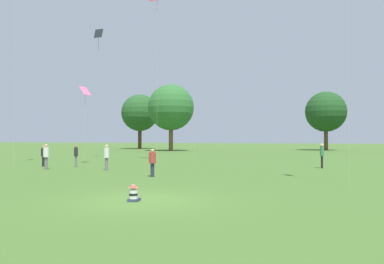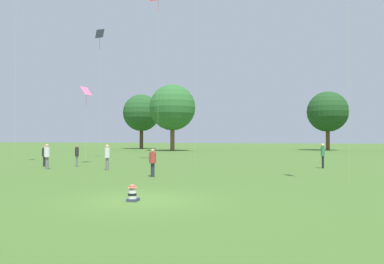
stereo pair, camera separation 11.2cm
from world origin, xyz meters
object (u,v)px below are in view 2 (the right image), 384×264
at_px(kite_0, 86,93).
at_px(distant_tree_1, 141,113).
at_px(kite_4, 100,38).
at_px(distant_tree_2, 328,112).
at_px(seated_toddler, 132,194).
at_px(person_standing_4, 153,160).
at_px(distant_tree_3, 172,108).
at_px(person_standing_3, 323,153).
at_px(person_standing_1, 47,154).
at_px(person_standing_2, 107,155).
at_px(person_standing_5, 77,154).
at_px(person_standing_0, 45,154).

distance_m(kite_0, distant_tree_1, 44.67).
xyz_separation_m(kite_4, distant_tree_2, (25.21, 35.47, -6.04)).
xyz_separation_m(seated_toddler, person_standing_4, (-2.51, 7.86, 0.68)).
bearing_deg(kite_4, seated_toddler, -5.77).
xyz_separation_m(person_standing_4, distant_tree_3, (-13.35, 40.90, 6.54)).
bearing_deg(distant_tree_2, kite_0, -116.94).
bearing_deg(person_standing_3, kite_0, -113.66).
height_order(person_standing_1, distant_tree_3, distant_tree_3).
bearing_deg(seated_toddler, person_standing_3, 62.53).
xyz_separation_m(distant_tree_1, distant_tree_2, (35.94, 0.79, -0.44)).
distance_m(person_standing_1, kite_0, 7.52).
bearing_deg(person_standing_2, person_standing_5, 18.40).
height_order(person_standing_4, distant_tree_3, distant_tree_3).
xyz_separation_m(person_standing_1, distant_tree_2, (21.51, 48.78, 5.87)).
bearing_deg(seated_toddler, person_standing_0, 132.11).
height_order(person_standing_4, kite_0, kite_0).
distance_m(person_standing_4, distant_tree_1, 56.07).
height_order(seated_toddler, distant_tree_1, distant_tree_1).
distance_m(person_standing_3, kite_4, 26.17).
relative_size(seated_toddler, person_standing_0, 0.36).
relative_size(person_standing_3, distant_tree_1, 0.16).
bearing_deg(distant_tree_1, kite_4, -72.80).
height_order(person_standing_2, kite_4, kite_4).
distance_m(person_standing_5, distant_tree_3, 36.65).
xyz_separation_m(person_standing_3, distant_tree_1, (-33.08, 41.39, 6.25)).
relative_size(person_standing_0, kite_4, 0.12).
xyz_separation_m(kite_4, distant_tree_1, (-10.73, 34.68, -5.60)).
relative_size(seated_toddler, person_standing_5, 0.35).
bearing_deg(distant_tree_2, distant_tree_1, -178.74).
distance_m(person_standing_3, distant_tree_3, 39.70).
height_order(person_standing_0, person_standing_5, person_standing_5).
bearing_deg(kite_4, person_standing_1, -23.03).
distance_m(person_standing_4, kite_0, 13.50).
relative_size(person_standing_4, kite_0, 0.24).
bearing_deg(person_standing_2, distant_tree_1, -21.00).
xyz_separation_m(person_standing_0, person_standing_3, (20.66, 4.30, 0.16)).
bearing_deg(person_standing_0, kite_4, -74.92).
xyz_separation_m(person_standing_2, distant_tree_2, (17.09, 48.23, 5.88)).
height_order(person_standing_1, person_standing_3, person_standing_3).
height_order(seated_toddler, distant_tree_2, distant_tree_2).
xyz_separation_m(person_standing_1, person_standing_5, (0.65, 2.64, -0.05)).
distance_m(person_standing_5, kite_4, 16.61).
bearing_deg(person_standing_1, person_standing_2, -146.50).
relative_size(person_standing_0, person_standing_3, 0.90).
xyz_separation_m(person_standing_2, kite_0, (-4.86, 5.04, 5.02)).
bearing_deg(kite_0, seated_toddler, -90.39).
xyz_separation_m(person_standing_1, kite_4, (-3.70, 13.31, 11.91)).
xyz_separation_m(person_standing_1, kite_0, (-0.44, 5.59, 5.01)).
distance_m(person_standing_4, person_standing_5, 9.86).
relative_size(person_standing_2, person_standing_3, 0.97).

